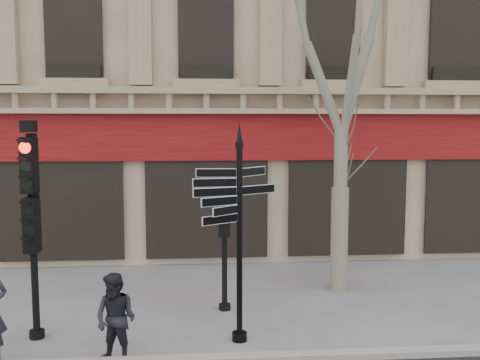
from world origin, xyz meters
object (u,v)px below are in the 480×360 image
object	(u,v)px
traffic_signal_secondary	(224,226)
fingerpost	(239,196)
plane_tree	(344,2)
pedestrian_b	(116,319)
traffic_signal_main	(32,203)

from	to	relation	value
traffic_signal_secondary	fingerpost	bearing A→B (deg)	-77.04
plane_tree	pedestrian_b	distance (m)	8.39
traffic_signal_main	pedestrian_b	size ratio (longest dim) A/B	2.63
traffic_signal_main	pedestrian_b	world-z (taller)	traffic_signal_main
pedestrian_b	fingerpost	bearing A→B (deg)	45.37
fingerpost	pedestrian_b	world-z (taller)	fingerpost
traffic_signal_secondary	pedestrian_b	bearing A→B (deg)	-121.46
plane_tree	fingerpost	bearing A→B (deg)	-132.69
fingerpost	traffic_signal_main	world-z (taller)	traffic_signal_main
fingerpost	plane_tree	distance (m)	5.56
traffic_signal_main	traffic_signal_secondary	distance (m)	3.83
traffic_signal_main	plane_tree	world-z (taller)	plane_tree
traffic_signal_main	traffic_signal_secondary	xyz separation A→B (m)	(3.55, 1.24, -0.71)
fingerpost	traffic_signal_main	bearing A→B (deg)	153.24
fingerpost	plane_tree	xyz separation A→B (m)	(2.60, 2.81, 4.03)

